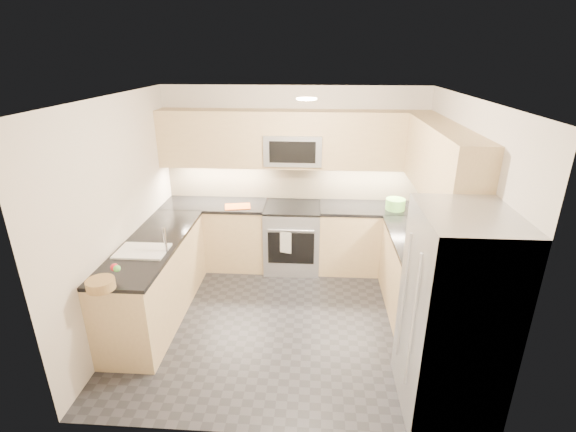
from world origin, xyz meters
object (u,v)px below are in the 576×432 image
object	(u,v)px
refrigerator	(453,316)
cutting_board	(238,207)
gas_range	(292,238)
utensil_bowl	(395,204)
microwave	(293,149)
fruit_basket	(101,284)

from	to	relation	value
refrigerator	cutting_board	distance (m)	3.19
gas_range	utensil_bowl	distance (m)	1.49
microwave	refrigerator	bearing A→B (deg)	-60.38
microwave	utensil_bowl	xyz separation A→B (m)	(1.38, -0.18, -0.69)
microwave	utensil_bowl	bearing A→B (deg)	-7.54
gas_range	fruit_basket	bearing A→B (deg)	-124.79
gas_range	utensil_bowl	bearing A→B (deg)	-2.38
gas_range	microwave	xyz separation A→B (m)	(0.00, 0.12, 1.24)
utensil_bowl	fruit_basket	xyz separation A→B (m)	(-2.95, -2.21, -0.03)
fruit_basket	refrigerator	bearing A→B (deg)	-2.95
cutting_board	fruit_basket	bearing A→B (deg)	-111.07
fruit_basket	microwave	bearing A→B (deg)	56.63
utensil_bowl	cutting_board	distance (m)	2.12
utensil_bowl	gas_range	bearing A→B (deg)	177.62
refrigerator	fruit_basket	distance (m)	3.03
utensil_bowl	cutting_board	bearing A→B (deg)	-178.77
microwave	utensil_bowl	distance (m)	1.55
microwave	fruit_basket	bearing A→B (deg)	-123.37
gas_range	fruit_basket	world-z (taller)	fruit_basket
gas_range	cutting_board	size ratio (longest dim) A/B	2.67
cutting_board	refrigerator	bearing A→B (deg)	-46.65
refrigerator	cutting_board	bearing A→B (deg)	133.35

